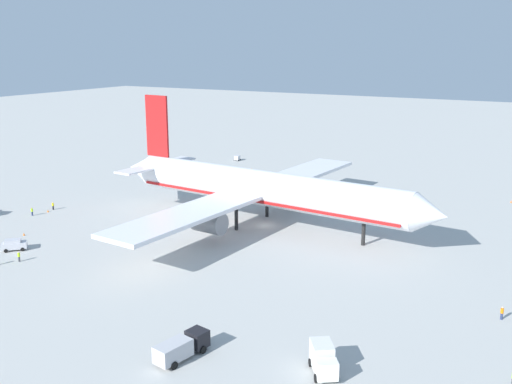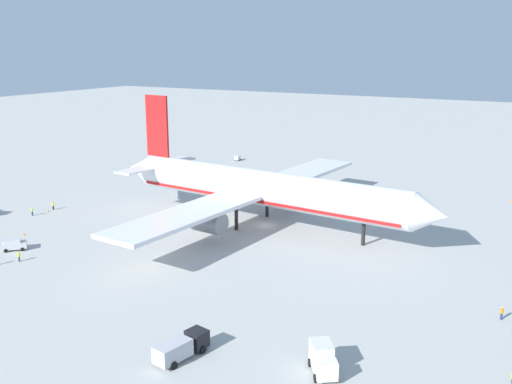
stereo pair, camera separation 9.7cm
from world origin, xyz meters
The scene contains 16 objects.
ground_plane centered at (0.00, 0.00, 0.00)m, with size 600.00×600.00×0.00m, color #B2B2AD.
airliner centered at (-1.22, 0.03, 7.36)m, with size 72.39×73.90×24.22m.
service_truck_2 centered at (15.56, -48.89, 1.40)m, with size 3.52×7.26×2.44m.
service_truck_3 centered at (30.77, -43.88, 1.66)m, with size 4.66×5.34×3.13m.
service_van centered at (-31.26, -33.76, 1.03)m, with size 4.18×4.20×1.97m.
baggage_cart_0 centered at (-36.48, 22.90, 0.74)m, with size 1.58×3.58×1.35m.
baggage_cart_1 centered at (-39.06, 54.78, 0.84)m, with size 1.77×2.96×1.55m.
ground_worker_0 centered at (-25.96, -37.12, 0.88)m, with size 0.57×0.57×1.73m.
ground_worker_1 centered at (-45.76, -17.59, 0.90)m, with size 0.56×0.56×1.77m.
ground_worker_2 centered at (46.15, -20.87, 0.92)m, with size 0.56×0.56×1.79m.
ground_worker_4 centered at (-45.46, -12.27, 0.87)m, with size 0.53×0.53×1.71m.
traffic_cone_0 centered at (-36.47, -27.44, 0.28)m, with size 0.36×0.36×0.55m, color orange.
traffic_cone_1 centered at (40.63, 42.23, 0.28)m, with size 0.36×0.36×0.55m, color orange.
traffic_cone_2 centered at (-28.32, 44.74, 0.28)m, with size 0.36×0.36×0.55m, color orange.
traffic_cone_3 centered at (9.00, 39.59, 0.28)m, with size 0.36×0.36×0.55m, color orange.
traffic_cone_4 centered at (-44.99, -14.13, 0.28)m, with size 0.36×0.36×0.55m, color orange.
Camera 1 is at (51.95, -96.91, 34.58)m, focal length 40.87 mm.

